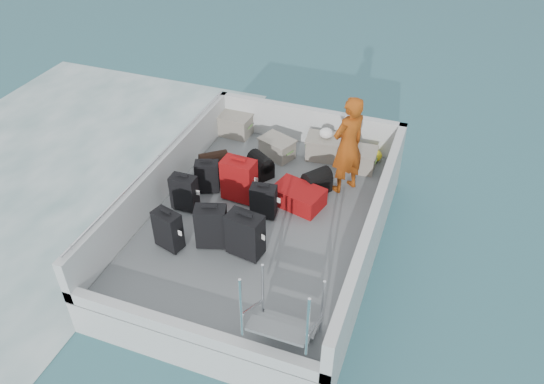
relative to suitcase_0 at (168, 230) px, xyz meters
The scene contains 23 objects.
ground 1.75m from the suitcase_0, 46.77° to the left, with size 160.00×160.00×0.00m, color #163F4E.
wake_foam 4.05m from the suitcase_0, 164.06° to the left, with size 10.00×10.00×0.00m, color white.
ferry_hull 1.61m from the suitcase_0, 46.77° to the left, with size 3.60×5.00×0.60m, color silver.
deck 1.52m from the suitcase_0, 46.77° to the left, with size 3.30×4.70×0.02m, color slate.
deck_fittings 1.56m from the suitcase_0, 29.16° to the left, with size 3.60×5.00×0.90m.
suitcase_0 is the anchor object (origin of this frame).
suitcase_1 0.90m from the suitcase_0, 102.96° to the left, with size 0.41×0.23×0.61m, color black.
suitcase_2 1.43m from the suitcase_0, 92.75° to the left, with size 0.38×0.23×0.56m, color black.
suitcase_3 0.62m from the suitcase_0, 24.41° to the left, with size 0.45×0.26×0.68m, color black.
suitcase_5 1.51m from the suitcase_0, 70.49° to the left, with size 0.53×0.32×0.73m, color maroon.
suitcase_6 1.12m from the suitcase_0, 13.09° to the left, with size 0.50×0.30×0.69m, color black.
suitcase_7 1.54m from the suitcase_0, 47.83° to the left, with size 0.40×0.23×0.56m, color black.
suitcase_8 2.17m from the suitcase_0, 47.75° to the left, with size 0.52×0.79×0.31m, color maroon.
duffel_0 1.95m from the suitcase_0, 95.64° to the left, with size 0.48×0.30×0.32m, color black, non-canonical shape.
duffel_1 2.24m from the suitcase_0, 74.86° to the left, with size 0.44×0.30×0.32m, color black, non-canonical shape.
duffel_2 2.61m from the suitcase_0, 51.34° to the left, with size 0.45×0.30×0.32m, color black, non-canonical shape.
crate_0 3.30m from the suitcase_0, 96.82° to the left, with size 0.65×0.45×0.39m, color gray.
crate_1 2.88m from the suitcase_0, 76.69° to the left, with size 0.57×0.39×0.34m, color gray.
crate_2 3.42m from the suitcase_0, 64.31° to the left, with size 0.64×0.44×0.39m, color gray.
crate_3 3.62m from the suitcase_0, 54.27° to the left, with size 0.61×0.42×0.37m, color gray.
yellow_bag 4.04m from the suitcase_0, 54.41° to the left, with size 0.28×0.26×0.22m, color yellow.
white_bag 3.42m from the suitcase_0, 64.31° to the left, with size 0.24×0.24×0.18m, color white.
passenger 3.11m from the suitcase_0, 48.15° to the left, with size 0.63×0.40×1.70m, color #D55914.
Camera 1 is at (2.36, -5.93, 5.99)m, focal length 35.00 mm.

